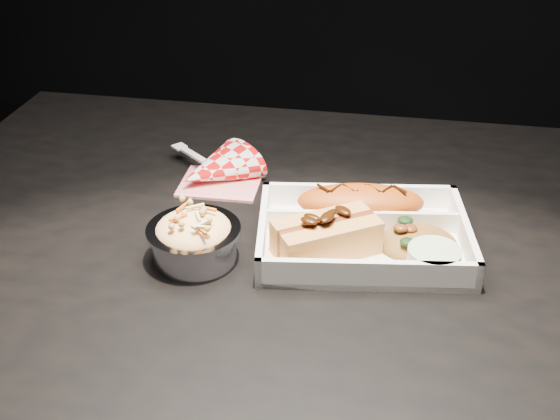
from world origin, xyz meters
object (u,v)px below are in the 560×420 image
object	(u,v)px
fried_pastry	(361,202)
hotdog	(326,234)
dining_table	(338,298)
food_tray	(362,238)
foil_coleslaw_cup	(194,236)
napkin_fork	(215,170)

from	to	relation	value
fried_pastry	hotdog	distance (m)	0.09
dining_table	fried_pastry	size ratio (longest dim) A/B	7.47
fried_pastry	food_tray	bearing A→B (deg)	-81.71
hotdog	foil_coleslaw_cup	xyz separation A→B (m)	(-0.15, -0.03, -0.00)
fried_pastry	foil_coleslaw_cup	distance (m)	0.22
food_tray	hotdog	distance (m)	0.06
dining_table	food_tray	distance (m)	0.10
hotdog	napkin_fork	distance (m)	0.24
dining_table	fried_pastry	bearing A→B (deg)	68.66
napkin_fork	fried_pastry	bearing A→B (deg)	20.20
dining_table	hotdog	distance (m)	0.13
fried_pastry	foil_coleslaw_cup	xyz separation A→B (m)	(-0.18, -0.12, 0.00)
hotdog	foil_coleslaw_cup	world-z (taller)	foil_coleslaw_cup
food_tray	dining_table	bearing A→B (deg)	158.42
dining_table	hotdog	world-z (taller)	hotdog
dining_table	napkin_fork	world-z (taller)	napkin_fork
hotdog	dining_table	bearing A→B (deg)	37.60
foil_coleslaw_cup	hotdog	bearing A→B (deg)	11.84
food_tray	napkin_fork	xyz separation A→B (m)	(-0.22, 0.13, 0.01)
fried_pastry	hotdog	size ratio (longest dim) A/B	1.21
dining_table	food_tray	world-z (taller)	food_tray
foil_coleslaw_cup	napkin_fork	xyz separation A→B (m)	(-0.03, 0.19, -0.02)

